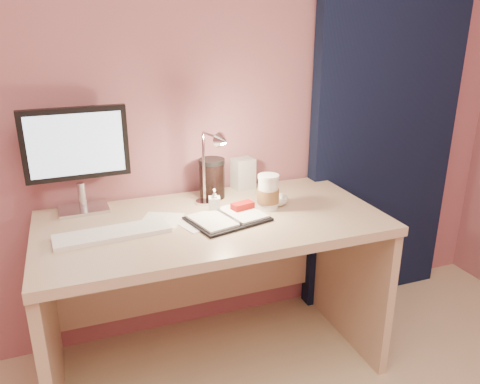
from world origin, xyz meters
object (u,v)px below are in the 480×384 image
object	(u,v)px
coffee_cup	(268,193)
desk_lamp	(203,163)
bowl	(276,201)
lotion_bottle	(214,201)
keyboard	(113,234)
planner	(229,217)
product_box	(243,173)
dark_jar	(212,180)
desk	(209,259)
monitor	(77,151)

from	to	relation	value
coffee_cup	desk_lamp	world-z (taller)	desk_lamp
bowl	lotion_bottle	distance (m)	0.29
keyboard	bowl	distance (m)	0.72
planner	desk_lamp	size ratio (longest dim) A/B	1.01
bowl	product_box	world-z (taller)	product_box
lotion_bottle	desk_lamp	size ratio (longest dim) A/B	0.31
keyboard	dark_jar	size ratio (longest dim) A/B	2.63
desk	keyboard	world-z (taller)	keyboard
coffee_cup	product_box	world-z (taller)	coffee_cup
coffee_cup	planner	bearing A→B (deg)	-163.56
dark_jar	bowl	bearing A→B (deg)	-38.03
desk	bowl	bearing A→B (deg)	-3.23
keyboard	coffee_cup	world-z (taller)	coffee_cup
monitor	keyboard	bearing A→B (deg)	-76.12
planner	lotion_bottle	distance (m)	0.10
keyboard	bowl	world-z (taller)	bowl
coffee_cup	lotion_bottle	world-z (taller)	coffee_cup
dark_jar	desk_lamp	world-z (taller)	desk_lamp
desk	keyboard	bearing A→B (deg)	-166.02
product_box	planner	bearing A→B (deg)	-129.87
keyboard	bowl	bearing A→B (deg)	2.64
monitor	bowl	xyz separation A→B (m)	(0.80, -0.22, -0.25)
product_box	monitor	bearing A→B (deg)	172.08
bowl	dark_jar	xyz separation A→B (m)	(-0.24, 0.18, 0.06)
lotion_bottle	product_box	world-z (taller)	product_box
desk	dark_jar	distance (m)	0.36
coffee_cup	bowl	size ratio (longest dim) A/B	1.38
monitor	product_box	xyz separation A→B (m)	(0.74, 0.04, -0.19)
coffee_cup	desk_lamp	distance (m)	0.31
keyboard	dark_jar	world-z (taller)	dark_jar
product_box	coffee_cup	bearing A→B (deg)	-99.35
coffee_cup	desk_lamp	bearing A→B (deg)	165.41
monitor	product_box	world-z (taller)	monitor
desk_lamp	product_box	bearing A→B (deg)	21.10
monitor	bowl	bearing A→B (deg)	-17.84
dark_jar	planner	bearing A→B (deg)	-93.02
keyboard	planner	distance (m)	0.46
monitor	keyboard	world-z (taller)	monitor
planner	bowl	size ratio (longest dim) A/B	3.16
lotion_bottle	product_box	size ratio (longest dim) A/B	0.71
planner	bowl	bearing A→B (deg)	5.40
desk	planner	bearing A→B (deg)	-61.14
desk	bowl	xyz separation A→B (m)	(0.31, -0.02, 0.24)
desk	dark_jar	size ratio (longest dim) A/B	8.60
keyboard	product_box	xyz separation A→B (m)	(0.65, 0.34, 0.07)
desk	desk_lamp	distance (m)	0.44
bowl	lotion_bottle	size ratio (longest dim) A/B	1.05
desk	product_box	distance (m)	0.46
monitor	coffee_cup	distance (m)	0.81
planner	bowl	world-z (taller)	planner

